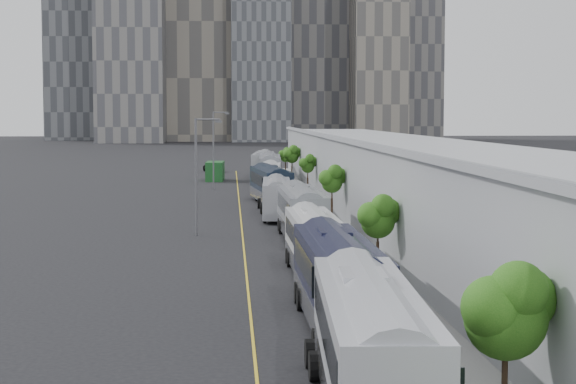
{
  "coord_description": "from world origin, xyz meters",
  "views": [
    {
      "loc": [
        -2.36,
        -21.25,
        9.06
      ],
      "look_at": [
        2.15,
        54.29,
        3.0
      ],
      "focal_mm": 60.0,
      "sensor_mm": 36.0,
      "label": 1
    }
  ],
  "objects": [
    {
      "name": "bus_7",
      "position": [
        2.78,
        105.18,
        1.69
      ],
      "size": [
        3.31,
        13.8,
        4.01
      ],
      "rotation": [
        0.0,
        0.0,
        -0.04
      ],
      "color": "gray",
      "rests_on": "ground"
    },
    {
      "name": "bus_8",
      "position": [
        2.34,
        118.69,
        1.63
      ],
      "size": [
        3.79,
        13.37,
        3.86
      ],
      "rotation": [
        0.0,
        0.0,
        -0.09
      ],
      "color": "#999BA2",
      "rests_on": "ground"
    },
    {
      "name": "shipping_container",
      "position": [
        -4.53,
        111.86,
        1.32
      ],
      "size": [
        2.6,
        5.96,
        2.64
      ],
      "primitive_type": "cube",
      "rotation": [
        0.0,
        0.0,
        -0.04
      ],
      "color": "#15451C",
      "rests_on": "ground"
    },
    {
      "name": "tree_0",
      "position": [
        5.58,
        5.78,
        3.54
      ],
      "size": [
        2.45,
        2.45,
        4.78
      ],
      "color": "black",
      "rests_on": "ground"
    },
    {
      "name": "tree_2",
      "position": [
        5.93,
        57.01,
        3.78
      ],
      "size": [
        1.75,
        1.75,
        4.7
      ],
      "color": "black",
      "rests_on": "ground"
    },
    {
      "name": "bus_2",
      "position": [
        2.35,
        32.28,
        1.53
      ],
      "size": [
        2.78,
        12.45,
        3.63
      ],
      "rotation": [
        0.0,
        0.0,
        0.01
      ],
      "color": "silver",
      "rests_on": "ground"
    },
    {
      "name": "street_lamp_near",
      "position": [
        -4.77,
        50.93,
        5.11
      ],
      "size": [
        2.04,
        0.22,
        8.84
      ],
      "color": "#59595E",
      "rests_on": "ground"
    },
    {
      "name": "lane_line",
      "position": [
        -1.5,
        55.0,
        0.01
      ],
      "size": [
        0.12,
        160.0,
        0.02
      ],
      "primitive_type": "cube",
      "color": "gold",
      "rests_on": "ground"
    },
    {
      "name": "bus_5",
      "position": [
        1.71,
        76.42,
        1.64
      ],
      "size": [
        3.99,
        13.51,
        3.89
      ],
      "rotation": [
        0.0,
        0.0,
        0.1
      ],
      "color": "black",
      "rests_on": "ground"
    },
    {
      "name": "street_lamp_far",
      "position": [
        -4.28,
        95.87,
        5.45
      ],
      "size": [
        2.04,
        0.22,
        9.5
      ],
      "color": "#59595E",
      "rests_on": "ground"
    },
    {
      "name": "tree_4",
      "position": [
        5.86,
        107.87,
        3.79
      ],
      "size": [
        1.88,
        1.88,
        4.77
      ],
      "color": "black",
      "rests_on": "ground"
    },
    {
      "name": "suv",
      "position": [
        -5.04,
        133.05,
        0.71
      ],
      "size": [
        3.85,
        5.61,
        1.43
      ],
      "primitive_type": "imported",
      "rotation": [
        0.0,
        0.0,
        0.32
      ],
      "color": "black",
      "rests_on": "ground"
    },
    {
      "name": "tree_3",
      "position": [
        6.08,
        83.7,
        3.6
      ],
      "size": [
        1.45,
        1.45,
        4.39
      ],
      "color": "black",
      "rests_on": "ground"
    },
    {
      "name": "bus_6",
      "position": [
        2.07,
        89.85,
        1.51
      ],
      "size": [
        3.38,
        12.43,
        3.59
      ],
      "rotation": [
        0.0,
        0.0,
        -0.07
      ],
      "color": "silver",
      "rests_on": "ground"
    },
    {
      "name": "bus_4",
      "position": [
        1.68,
        63.37,
        1.49
      ],
      "size": [
        2.95,
        12.15,
        3.53
      ],
      "rotation": [
        0.0,
        0.0,
        -0.04
      ],
      "color": "#989AA1",
      "rests_on": "ground"
    },
    {
      "name": "bus_1",
      "position": [
        2.2,
        19.2,
        1.69
      ],
      "size": [
        3.03,
        13.71,
        4.0
      ],
      "rotation": [
        0.0,
        0.0,
        0.01
      ],
      "color": "black",
      "rests_on": "ground"
    },
    {
      "name": "depot",
      "position": [
        12.99,
        55.0,
        3.51
      ],
      "size": [
        12.45,
        160.4,
        7.2
      ],
      "color": "gray",
      "rests_on": "ground"
    },
    {
      "name": "sidewalk",
      "position": [
        9.0,
        55.0,
        0.06
      ],
      "size": [
        10.0,
        170.0,
        0.12
      ],
      "primitive_type": "cube",
      "color": "gray",
      "rests_on": "ground"
    },
    {
      "name": "tree_1",
      "position": [
        5.83,
        31.71,
        3.41
      ],
      "size": [
        1.93,
        1.93,
        4.4
      ],
      "color": "black",
      "rests_on": "ground"
    },
    {
      "name": "bus_0",
      "position": [
        1.83,
        7.22,
        1.72
      ],
      "size": [
        3.45,
        14.06,
        4.08
      ],
      "rotation": [
        0.0,
        0.0,
        -0.05
      ],
      "color": "#B1B3BC",
      "rests_on": "ground"
    },
    {
      "name": "bus_3",
      "position": [
        2.77,
        48.25,
        1.64
      ],
      "size": [
        2.96,
        13.34,
        3.89
      ],
      "rotation": [
        0.0,
        0.0,
        0.02
      ],
      "color": "gray",
      "rests_on": "ground"
    },
    {
      "name": "tree_5",
      "position": [
        5.97,
        124.65,
        2.98
      ],
      "size": [
        1.66,
        1.66,
        3.84
      ],
      "color": "black",
      "rests_on": "ground"
    }
  ]
}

